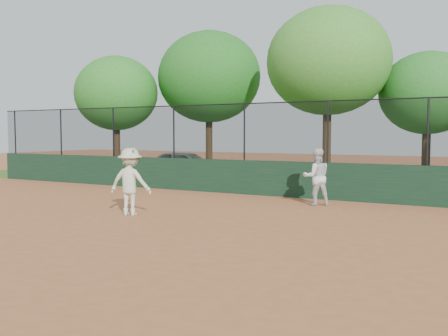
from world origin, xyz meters
The scene contains 11 objects.
ground centered at (0.00, 0.00, 0.00)m, with size 80.00×80.00×0.00m, color #AF6238.
back_wall centered at (0.00, 6.00, 0.60)m, with size 26.00×0.20×1.20m, color #17331F.
grass_strip centered at (0.00, 12.00, 0.00)m, with size 36.00×12.00×0.01m, color #2E5219.
parked_car centered at (-5.31, 9.53, 0.68)m, with size 1.61×4.01×1.37m, color #9EA3A7.
player_second centered at (2.60, 4.62, 0.85)m, with size 0.83×0.64×1.70m, color silver.
player_main centered at (-1.05, 0.49, 0.88)m, with size 1.26×0.90×1.78m.
fence_assembly centered at (-0.03, 6.00, 2.24)m, with size 26.00×0.06×2.00m.
tree_0 centered at (-10.04, 10.24, 4.18)m, with size 4.41×4.01×6.10m.
tree_1 centered at (-5.92, 12.66, 5.03)m, with size 5.43×4.94×7.39m.
tree_2 centered at (0.75, 11.47, 5.23)m, with size 5.37×4.88×7.56m.
tree_3 centered at (4.58, 13.17, 3.84)m, with size 4.06×3.69×5.61m.
Camera 1 is at (7.40, -9.64, 2.15)m, focal length 40.00 mm.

